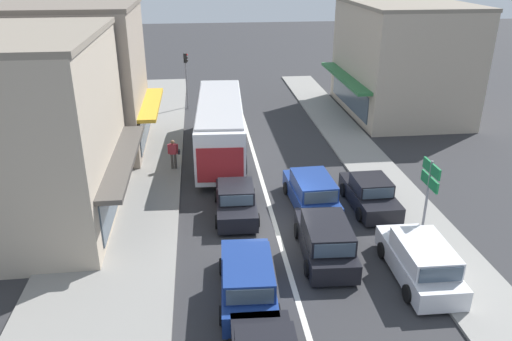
{
  "coord_description": "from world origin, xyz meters",
  "views": [
    {
      "loc": [
        -2.99,
        -18.51,
        10.86
      ],
      "look_at": [
        -0.47,
        3.52,
        1.2
      ],
      "focal_mm": 35.0,
      "sensor_mm": 36.0,
      "label": 1
    }
  ],
  "objects_px": {
    "wagon_queue_gap_filler": "(248,280)",
    "city_bus": "(220,124)",
    "wagon_queue_far_back": "(312,192)",
    "directional_road_sign": "(429,182)",
    "wagon_behind_bus_near": "(325,239)",
    "parked_sedan_kerb_second": "(370,194)",
    "pedestrian_with_handbag_near": "(173,152)",
    "traffic_light_downstreet": "(186,72)",
    "sedan_behind_bus_mid": "(236,201)",
    "parked_wagon_kerb_front": "(420,261)"
  },
  "relations": [
    {
      "from": "sedan_behind_bus_mid",
      "to": "pedestrian_with_handbag_near",
      "type": "height_order",
      "value": "pedestrian_with_handbag_near"
    },
    {
      "from": "city_bus",
      "to": "wagon_queue_gap_filler",
      "type": "xyz_separation_m",
      "value": [
        0.24,
        -13.53,
        -1.14
      ]
    },
    {
      "from": "wagon_queue_far_back",
      "to": "directional_road_sign",
      "type": "distance_m",
      "value": 5.59
    },
    {
      "from": "pedestrian_with_handbag_near",
      "to": "traffic_light_downstreet",
      "type": "bearing_deg",
      "value": 87.1
    },
    {
      "from": "city_bus",
      "to": "parked_wagon_kerb_front",
      "type": "xyz_separation_m",
      "value": [
        6.52,
        -13.11,
        -1.14
      ]
    },
    {
      "from": "sedan_behind_bus_mid",
      "to": "directional_road_sign",
      "type": "xyz_separation_m",
      "value": [
        7.32,
        -3.31,
        2.04
      ]
    },
    {
      "from": "wagon_queue_gap_filler",
      "to": "traffic_light_downstreet",
      "type": "height_order",
      "value": "traffic_light_downstreet"
    },
    {
      "from": "wagon_queue_far_back",
      "to": "wagon_behind_bus_near",
      "type": "bearing_deg",
      "value": -95.02
    },
    {
      "from": "pedestrian_with_handbag_near",
      "to": "sedan_behind_bus_mid",
      "type": "bearing_deg",
      "value": -60.87
    },
    {
      "from": "wagon_queue_far_back",
      "to": "sedan_behind_bus_mid",
      "type": "relative_size",
      "value": 1.07
    },
    {
      "from": "wagon_queue_gap_filler",
      "to": "sedan_behind_bus_mid",
      "type": "distance_m",
      "value": 6.07
    },
    {
      "from": "wagon_queue_far_back",
      "to": "directional_road_sign",
      "type": "height_order",
      "value": "directional_road_sign"
    },
    {
      "from": "pedestrian_with_handbag_near",
      "to": "parked_sedan_kerb_second",
      "type": "bearing_deg",
      "value": -30.03
    },
    {
      "from": "wagon_queue_far_back",
      "to": "pedestrian_with_handbag_near",
      "type": "height_order",
      "value": "pedestrian_with_handbag_near"
    },
    {
      "from": "parked_sedan_kerb_second",
      "to": "pedestrian_with_handbag_near",
      "type": "bearing_deg",
      "value": 149.97
    },
    {
      "from": "traffic_light_downstreet",
      "to": "parked_sedan_kerb_second",
      "type": "bearing_deg",
      "value": -63.44
    },
    {
      "from": "wagon_behind_bus_near",
      "to": "traffic_light_downstreet",
      "type": "relative_size",
      "value": 1.09
    },
    {
      "from": "wagon_queue_gap_filler",
      "to": "parked_sedan_kerb_second",
      "type": "bearing_deg",
      "value": 43.97
    },
    {
      "from": "traffic_light_downstreet",
      "to": "wagon_behind_bus_near",
      "type": "bearing_deg",
      "value": -75.26
    },
    {
      "from": "wagon_queue_far_back",
      "to": "parked_wagon_kerb_front",
      "type": "relative_size",
      "value": 1.01
    },
    {
      "from": "directional_road_sign",
      "to": "city_bus",
      "type": "bearing_deg",
      "value": 125.33
    },
    {
      "from": "parked_wagon_kerb_front",
      "to": "pedestrian_with_handbag_near",
      "type": "bearing_deg",
      "value": 129.92
    },
    {
      "from": "wagon_behind_bus_near",
      "to": "pedestrian_with_handbag_near",
      "type": "xyz_separation_m",
      "value": [
        -6.11,
        9.13,
        0.32
      ]
    },
    {
      "from": "parked_wagon_kerb_front",
      "to": "traffic_light_downstreet",
      "type": "height_order",
      "value": "traffic_light_downstreet"
    },
    {
      "from": "wagon_behind_bus_near",
      "to": "parked_wagon_kerb_front",
      "type": "bearing_deg",
      "value": -30.78
    },
    {
      "from": "directional_road_sign",
      "to": "pedestrian_with_handbag_near",
      "type": "distance_m",
      "value": 13.49
    },
    {
      "from": "traffic_light_downstreet",
      "to": "directional_road_sign",
      "type": "relative_size",
      "value": 1.17
    },
    {
      "from": "directional_road_sign",
      "to": "wagon_behind_bus_near",
      "type": "bearing_deg",
      "value": -172.65
    },
    {
      "from": "sedan_behind_bus_mid",
      "to": "directional_road_sign",
      "type": "relative_size",
      "value": 1.18
    },
    {
      "from": "directional_road_sign",
      "to": "pedestrian_with_handbag_near",
      "type": "height_order",
      "value": "directional_road_sign"
    },
    {
      "from": "directional_road_sign",
      "to": "parked_sedan_kerb_second",
      "type": "bearing_deg",
      "value": 108.54
    },
    {
      "from": "traffic_light_downstreet",
      "to": "directional_road_sign",
      "type": "xyz_separation_m",
      "value": [
        9.67,
        -20.42,
        -0.15
      ]
    },
    {
      "from": "sedan_behind_bus_mid",
      "to": "parked_sedan_kerb_second",
      "type": "relative_size",
      "value": 1.01
    },
    {
      "from": "pedestrian_with_handbag_near",
      "to": "wagon_queue_far_back",
      "type": "bearing_deg",
      "value": -37.52
    },
    {
      "from": "wagon_queue_gap_filler",
      "to": "wagon_behind_bus_near",
      "type": "bearing_deg",
      "value": 34.52
    },
    {
      "from": "wagon_queue_far_back",
      "to": "parked_wagon_kerb_front",
      "type": "distance_m",
      "value": 6.53
    },
    {
      "from": "wagon_queue_gap_filler",
      "to": "parked_wagon_kerb_front",
      "type": "relative_size",
      "value": 1.01
    },
    {
      "from": "parked_wagon_kerb_front",
      "to": "sedan_behind_bus_mid",
      "type": "bearing_deg",
      "value": 137.67
    },
    {
      "from": "wagon_queue_gap_filler",
      "to": "traffic_light_downstreet",
      "type": "relative_size",
      "value": 1.09
    },
    {
      "from": "wagon_queue_gap_filler",
      "to": "city_bus",
      "type": "bearing_deg",
      "value": 91.04
    },
    {
      "from": "wagon_queue_far_back",
      "to": "parked_sedan_kerb_second",
      "type": "height_order",
      "value": "wagon_queue_far_back"
    },
    {
      "from": "wagon_queue_gap_filler",
      "to": "wagon_behind_bus_near",
      "type": "relative_size",
      "value": 1.0
    },
    {
      "from": "wagon_queue_far_back",
      "to": "parked_wagon_kerb_front",
      "type": "xyz_separation_m",
      "value": [
        2.67,
        -5.96,
        0.0
      ]
    },
    {
      "from": "sedan_behind_bus_mid",
      "to": "parked_wagon_kerb_front",
      "type": "distance_m",
      "value": 8.39
    },
    {
      "from": "wagon_behind_bus_near",
      "to": "directional_road_sign",
      "type": "bearing_deg",
      "value": 7.35
    },
    {
      "from": "sedan_behind_bus_mid",
      "to": "pedestrian_with_handbag_near",
      "type": "relative_size",
      "value": 2.61
    },
    {
      "from": "city_bus",
      "to": "traffic_light_downstreet",
      "type": "xyz_separation_m",
      "value": [
        -2.03,
        9.65,
        0.97
      ]
    },
    {
      "from": "sedan_behind_bus_mid",
      "to": "parked_wagon_kerb_front",
      "type": "relative_size",
      "value": 0.94
    },
    {
      "from": "wagon_behind_bus_near",
      "to": "parked_sedan_kerb_second",
      "type": "distance_m",
      "value": 4.9
    },
    {
      "from": "wagon_behind_bus_near",
      "to": "parked_wagon_kerb_front",
      "type": "height_order",
      "value": "same"
    }
  ]
}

